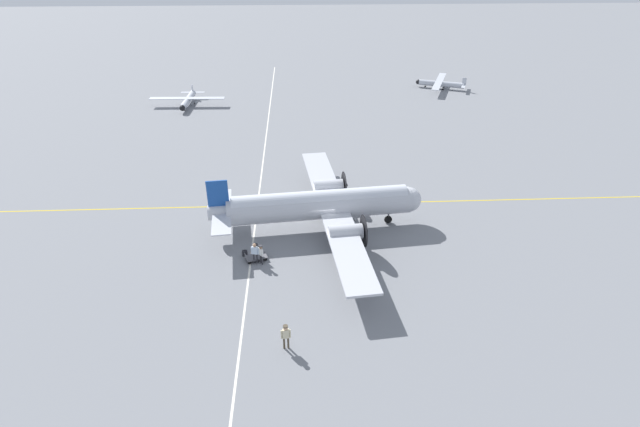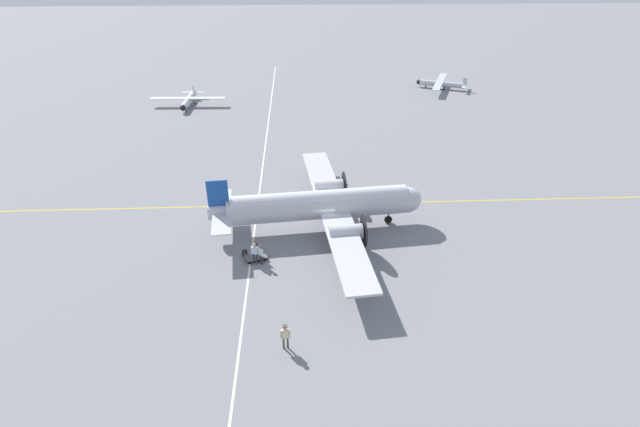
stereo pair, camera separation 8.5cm
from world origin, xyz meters
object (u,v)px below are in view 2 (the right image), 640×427
object	(u,v)px
ramp_agent	(261,252)
baggage_cart	(256,257)
light_aircraft_distant	(440,84)
airliner_main	(324,205)
suitcase_near_door	(255,246)
crew_foreground	(285,334)
passenger_boarding	(255,251)
suitcase_upright_spare	(245,253)
light_aircraft_taxiing	(188,100)

from	to	relation	value
ramp_agent	baggage_cart	size ratio (longest dim) A/B	0.89
baggage_cart	ramp_agent	bearing A→B (deg)	-67.84
light_aircraft_distant	airliner_main	bearing A→B (deg)	84.90
ramp_agent	suitcase_near_door	distance (m)	2.35
baggage_cart	light_aircraft_distant	distance (m)	55.71
crew_foreground	passenger_boarding	bearing A→B (deg)	99.78
airliner_main	suitcase_near_door	distance (m)	7.02
suitcase_upright_spare	baggage_cart	size ratio (longest dim) A/B	0.30
passenger_boarding	crew_foreground	bearing A→B (deg)	-63.71
crew_foreground	suitcase_upright_spare	size ratio (longest dim) A/B	3.28
passenger_boarding	suitcase_upright_spare	distance (m)	1.66
airliner_main	light_aircraft_taxiing	distance (m)	40.85
crew_foreground	light_aircraft_distant	xyz separation A→B (m)	(25.04, 58.34, -0.32)
airliner_main	baggage_cart	world-z (taller)	airliner_main
crew_foreground	light_aircraft_taxiing	bearing A→B (deg)	101.47
passenger_boarding	suitcase_near_door	size ratio (longest dim) A/B	3.35
airliner_main	light_aircraft_taxiing	world-z (taller)	airliner_main
suitcase_upright_spare	light_aircraft_distant	xyz separation A→B (m)	(28.53, 47.81, 0.59)
suitcase_upright_spare	baggage_cart	bearing A→B (deg)	-32.34
suitcase_near_door	light_aircraft_taxiing	distance (m)	41.45
crew_foreground	baggage_cart	distance (m)	10.30
crew_foreground	airliner_main	bearing A→B (deg)	72.26
suitcase_upright_spare	light_aircraft_taxiing	world-z (taller)	light_aircraft_taxiing
light_aircraft_distant	suitcase_near_door	bearing A→B (deg)	80.78
airliner_main	ramp_agent	xyz separation A→B (m)	(-5.29, -5.23, -1.30)
light_aircraft_taxiing	passenger_boarding	bearing A→B (deg)	18.91
crew_foreground	suitcase_upright_spare	bearing A→B (deg)	103.06
light_aircraft_distant	light_aircraft_taxiing	distance (m)	41.04
light_aircraft_distant	passenger_boarding	bearing A→B (deg)	81.95
airliner_main	light_aircraft_taxiing	xyz separation A→B (m)	(-18.56, 36.36, -1.52)
baggage_cart	suitcase_near_door	bearing A→B (deg)	77.07
crew_foreground	passenger_boarding	size ratio (longest dim) A/B	1.02
crew_foreground	light_aircraft_distant	bearing A→B (deg)	61.50
passenger_boarding	light_aircraft_distant	size ratio (longest dim) A/B	0.17
crew_foreground	light_aircraft_distant	distance (m)	63.49
ramp_agent	crew_foreground	bearing A→B (deg)	-22.02
crew_foreground	baggage_cart	size ratio (longest dim) A/B	0.97
suitcase_upright_spare	light_aircraft_distant	world-z (taller)	light_aircraft_distant
light_aircraft_distant	ramp_agent	bearing A→B (deg)	82.43
passenger_boarding	baggage_cart	world-z (taller)	passenger_boarding
light_aircraft_taxiing	ramp_agent	bearing A→B (deg)	19.48
airliner_main	crew_foreground	size ratio (longest dim) A/B	13.08
airliner_main	passenger_boarding	world-z (taller)	airliner_main
ramp_agent	suitcase_upright_spare	world-z (taller)	ramp_agent
baggage_cart	light_aircraft_taxiing	xyz separation A→B (m)	(-12.79, 41.02, 0.59)
light_aircraft_distant	baggage_cart	bearing A→B (deg)	81.72
airliner_main	suitcase_upright_spare	xyz separation A→B (m)	(-6.72, -4.07, -2.12)
suitcase_near_door	light_aircraft_distant	world-z (taller)	light_aircraft_distant
airliner_main	light_aircraft_distant	bearing A→B (deg)	57.61
ramp_agent	baggage_cart	world-z (taller)	ramp_agent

